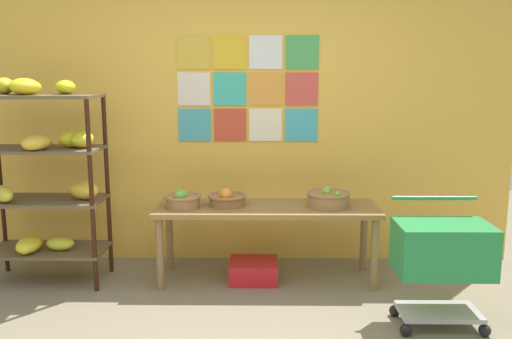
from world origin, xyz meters
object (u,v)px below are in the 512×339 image
fruit_basket_back_left (183,200)px  fruit_basket_centre (328,199)px  banana_shelf_unit (44,167)px  fruit_basket_left (227,198)px  display_table (267,215)px  shopping_cart (442,253)px  produce_crate_under_table (254,271)px

fruit_basket_back_left → fruit_basket_centre: 1.18m
banana_shelf_unit → fruit_basket_left: 1.48m
banana_shelf_unit → display_table: bearing=1.7°
fruit_basket_left → shopping_cart: (1.48, -0.84, -0.17)m
fruit_basket_left → display_table: bearing=-2.1°
fruit_basket_centre → shopping_cart: (0.66, -0.82, -0.18)m
fruit_basket_left → fruit_basket_centre: size_ratio=0.89×
fruit_basket_back_left → produce_crate_under_table: 0.83m
display_table → fruit_basket_left: size_ratio=5.67×
display_table → fruit_basket_centre: (0.50, -0.01, 0.14)m
fruit_basket_back_left → display_table: bearing=3.9°
banana_shelf_unit → shopping_cart: size_ratio=1.95×
banana_shelf_unit → produce_crate_under_table: bearing=1.1°
banana_shelf_unit → display_table: 1.82m
shopping_cart → fruit_basket_left: bearing=143.3°
fruit_basket_left → shopping_cart: shopping_cart is taller
banana_shelf_unit → fruit_basket_back_left: 1.13m
banana_shelf_unit → fruit_basket_centre: size_ratio=4.64×
display_table → produce_crate_under_table: (-0.11, -0.02, -0.47)m
fruit_basket_centre → produce_crate_under_table: 0.86m
banana_shelf_unit → fruit_basket_left: size_ratio=5.22×
produce_crate_under_table → fruit_basket_back_left: bearing=-177.6°
fruit_basket_left → fruit_basket_centre: fruit_basket_left is taller
fruit_basket_left → produce_crate_under_table: 0.64m
display_table → fruit_basket_back_left: 0.69m
banana_shelf_unit → shopping_cart: (2.93, -0.77, -0.45)m
display_table → produce_crate_under_table: bearing=-168.5°
display_table → fruit_basket_centre: size_ratio=5.04×
banana_shelf_unit → fruit_basket_back_left: banana_shelf_unit is taller
fruit_basket_back_left → fruit_basket_centre: (1.17, 0.04, 0.00)m
display_table → produce_crate_under_table: size_ratio=4.57×
display_table → fruit_basket_centre: fruit_basket_centre is taller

